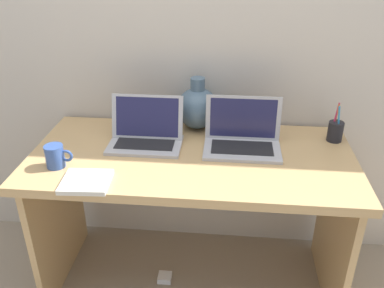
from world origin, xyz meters
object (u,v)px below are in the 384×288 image
power_brick (165,277)px  notebook_stack (86,182)px  coffee_mug (55,156)px  laptop_left (146,132)px  pen_cup (335,131)px  green_vase (198,107)px  laptop_right (242,135)px

power_brick → notebook_stack: bearing=-134.1°
coffee_mug → power_brick: size_ratio=1.68×
laptop_left → coffee_mug: size_ratio=2.84×
pen_cup → green_vase: bearing=172.3°
laptop_right → notebook_stack: laptop_right is taller
laptop_left → pen_cup: 0.88m
laptop_left → green_vase: (0.22, 0.20, 0.05)m
pen_cup → coffee_mug: bearing=-163.5°
power_brick → coffee_mug: bearing=-161.5°
laptop_right → pen_cup: 0.45m
notebook_stack → coffee_mug: size_ratio=1.59×
coffee_mug → pen_cup: 1.26m
pen_cup → power_brick: (-0.80, -0.22, -0.79)m
laptop_right → green_vase: 0.29m
laptop_left → power_brick: (0.08, -0.11, -0.80)m
coffee_mug → power_brick: coffee_mug is taller
laptop_left → laptop_right: (0.44, 0.01, 0.00)m
green_vase → coffee_mug: bearing=-141.2°
laptop_right → coffee_mug: size_ratio=2.93×
notebook_stack → coffee_mug: bearing=144.6°
laptop_right → pen_cup: bearing=12.9°
laptop_right → green_vase: green_vase is taller
pen_cup → power_brick: 1.14m
laptop_left → green_vase: 0.30m
green_vase → coffee_mug: (-0.56, -0.45, -0.06)m
coffee_mug → power_brick: 0.90m
green_vase → coffee_mug: green_vase is taller
power_brick → green_vase: bearing=65.3°
notebook_stack → power_brick: notebook_stack is taller
laptop_right → power_brick: bearing=-161.6°
green_vase → coffee_mug: 0.72m
green_vase → coffee_mug: size_ratio=2.19×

